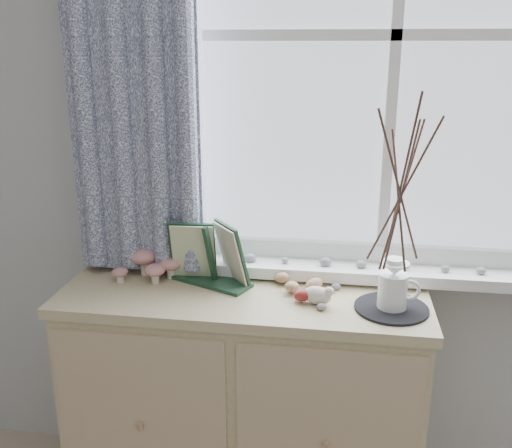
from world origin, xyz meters
name	(u,v)px	position (x,y,z in m)	size (l,w,h in m)	color
sideboard	(244,403)	(-0.15, 1.75, 0.43)	(1.20, 0.45, 0.85)	beige
botanical_book	(209,256)	(-0.27, 1.78, 0.96)	(0.31, 0.13, 0.22)	#1D3C28
toadstool_cluster	(151,262)	(-0.49, 1.83, 0.91)	(0.23, 0.16, 0.10)	white
wooden_eggs	(298,286)	(0.03, 1.77, 0.87)	(0.16, 0.17, 0.06)	tan
songbird_figurine	(318,294)	(0.09, 1.70, 0.88)	(0.12, 0.06, 0.06)	white
crocheted_doily	(391,308)	(0.32, 1.69, 0.85)	(0.23, 0.23, 0.01)	black
twig_pitcher	(401,187)	(0.32, 1.69, 1.23)	(0.25, 0.25, 0.67)	white
sideboard_pebbles	(337,295)	(0.15, 1.75, 0.86)	(0.33, 0.23, 0.02)	gray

